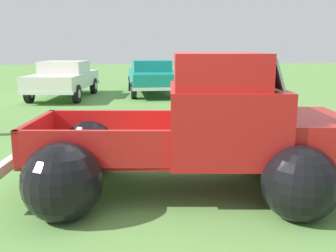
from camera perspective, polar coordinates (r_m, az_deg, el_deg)
The scene contains 4 objects.
ground_plane at distance 5.60m, azimuth 1.16°, elevation -9.30°, with size 80.00×80.00×0.00m, color #609347.
vintage_pickup_truck at distance 5.40m, azimuth 5.32°, elevation -1.74°, with size 4.80×3.16×1.96m.
show_car_0 at distance 15.90m, azimuth -15.07°, elevation 6.86°, with size 2.47×4.72×1.43m.
show_car_1 at distance 16.59m, azimuth -2.44°, elevation 7.43°, with size 1.99×4.56×1.43m.
Camera 1 is at (-0.66, -5.19, 2.00)m, focal length 41.39 mm.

